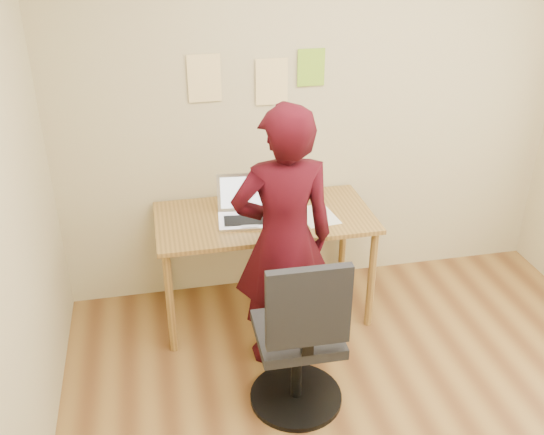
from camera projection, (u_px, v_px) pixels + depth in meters
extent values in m
cube|color=#C6BC91|center=(315.00, 102.00, 4.04)|extent=(3.50, 0.04, 2.70)
cube|color=olive|center=(264.00, 218.00, 3.92)|extent=(1.40, 0.70, 0.03)
cylinder|color=olive|center=(170.00, 303.00, 3.71)|extent=(0.05, 0.05, 0.71)
cylinder|color=olive|center=(371.00, 279.00, 3.94)|extent=(0.05, 0.05, 0.71)
cylinder|color=olive|center=(165.00, 254.00, 4.23)|extent=(0.05, 0.05, 0.71)
cylinder|color=olive|center=(343.00, 235.00, 4.46)|extent=(0.05, 0.05, 0.71)
cube|color=silver|center=(247.00, 221.00, 3.83)|extent=(0.38, 0.28, 0.02)
cube|color=black|center=(247.00, 219.00, 3.83)|extent=(0.30, 0.16, 0.00)
cube|color=silver|center=(244.00, 192.00, 3.91)|extent=(0.36, 0.11, 0.24)
cube|color=white|center=(244.00, 192.00, 3.91)|extent=(0.31, 0.08, 0.20)
cube|color=white|center=(318.00, 215.00, 3.91)|extent=(0.25, 0.33, 0.00)
cube|color=black|center=(298.00, 228.00, 3.76)|extent=(0.07, 0.13, 0.01)
cube|color=#3F4C59|center=(298.00, 227.00, 3.75)|extent=(0.06, 0.10, 0.00)
cube|color=#FBDE96|center=(204.00, 78.00, 3.79)|extent=(0.21, 0.00, 0.30)
cube|color=#FBDE96|center=(272.00, 82.00, 3.88)|extent=(0.21, 0.00, 0.30)
cube|color=#88C42C|center=(311.00, 68.00, 3.89)|extent=(0.18, 0.00, 0.24)
cube|color=black|center=(297.00, 334.00, 3.27)|extent=(0.45, 0.45, 0.06)
cube|color=black|center=(309.00, 308.00, 2.94)|extent=(0.43, 0.06, 0.44)
cube|color=black|center=(307.00, 344.00, 3.05)|extent=(0.06, 0.04, 0.12)
cylinder|color=black|center=(297.00, 368.00, 3.38)|extent=(0.06, 0.06, 0.44)
cylinder|color=black|center=(296.00, 396.00, 3.48)|extent=(0.53, 0.53, 0.03)
imported|color=#33070E|center=(284.00, 241.00, 3.46)|extent=(0.60, 0.39, 1.64)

